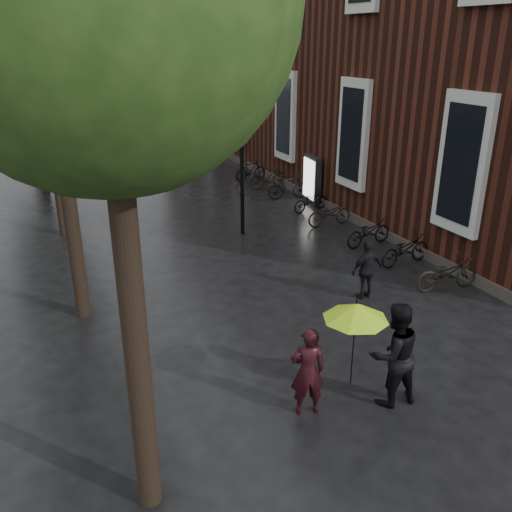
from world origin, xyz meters
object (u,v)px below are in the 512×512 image
person_burgundy (308,371)px  parked_bicycles (328,210)px  person_black (394,354)px  ad_lightbox (312,179)px  pedestrian_walking (367,269)px  lamp_post (242,149)px

person_burgundy → parked_bicycles: (5.70, 8.78, -0.36)m
person_burgundy → person_black: size_ratio=0.85×
person_black → ad_lightbox: bearing=-109.4°
person_black → pedestrian_walking: 4.16m
person_burgundy → ad_lightbox: 12.85m
person_burgundy → parked_bicycles: bearing=-108.9°
person_burgundy → lamp_post: bearing=-91.8°
pedestrian_walking → lamp_post: lamp_post is taller
ad_lightbox → parked_bicycles: bearing=-99.3°
person_black → person_burgundy: bearing=-9.5°
lamp_post → parked_bicycles: bearing=-2.0°
pedestrian_walking → ad_lightbox: bearing=-115.4°
person_burgundy → pedestrian_walking: 4.80m
person_burgundy → person_black: (1.49, -0.35, 0.14)m
person_burgundy → pedestrian_walking: person_burgundy is taller
ad_lightbox → pedestrian_walking: bearing=-103.5°
parked_bicycles → person_black: bearing=-114.8°
person_black → lamp_post: (1.04, 9.23, 1.82)m
person_burgundy → pedestrian_walking: bearing=-122.6°
pedestrian_walking → parked_bicycles: bearing=-117.2°
parked_bicycles → person_burgundy: bearing=-123.0°
person_burgundy → ad_lightbox: bearing=-105.7°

